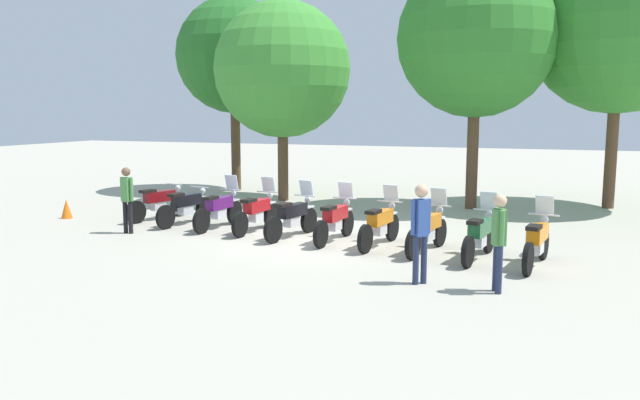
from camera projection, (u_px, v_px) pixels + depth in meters
The scene contains 19 objects.
ground_plane at pixel (313, 240), 15.18m from camera, with size 80.00×80.00×0.00m, color #ADA899.
motorcycle_0 at pixel (159, 202), 17.89m from camera, with size 0.86×2.12×0.99m.
motorcycle_1 at pixel (186, 206), 17.15m from camera, with size 0.71×2.17×0.99m.
motorcycle_2 at pixel (219, 209), 16.57m from camera, with size 0.62×2.19×1.37m.
motorcycle_3 at pixel (257, 212), 16.10m from camera, with size 0.62×2.19×1.37m.
motorcycle_4 at pixel (293, 217), 15.37m from camera, with size 0.75×2.16×1.37m.
motorcycle_5 at pixel (335, 220), 14.91m from camera, with size 0.62×2.19×1.37m.
motorcycle_6 at pixel (380, 224), 14.36m from camera, with size 0.69×2.18×1.37m.
motorcycle_7 at pixel (428, 229), 13.74m from camera, with size 0.74×2.17×1.37m.
motorcycle_8 at pixel (480, 235), 13.10m from camera, with size 0.71×2.18×1.37m.
motorcycle_9 at pixel (537, 241), 12.48m from camera, with size 0.71×2.18×1.37m.
person_0 at pixel (421, 225), 11.15m from camera, with size 0.34×0.34×1.81m.
person_1 at pixel (127, 195), 15.84m from camera, with size 0.41×0.24×1.68m.
person_2 at pixel (499, 235), 10.64m from camera, with size 0.29×0.40×1.70m.
tree_0 at pixel (234, 56), 23.85m from camera, with size 4.38×4.38×7.36m.
tree_1 at pixel (282, 70), 21.23m from camera, with size 4.61×4.61×6.77m.
tree_2 at pixel (476, 39), 19.26m from camera, with size 4.85×4.85×7.72m.
tree_3 at pixel (620, 23), 19.30m from camera, with size 5.56×5.56×8.54m.
traffic_cone at pixel (67, 209), 18.16m from camera, with size 0.32×0.32×0.55m, color orange.
Camera 1 is at (5.28, -13.93, 3.08)m, focal length 35.32 mm.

